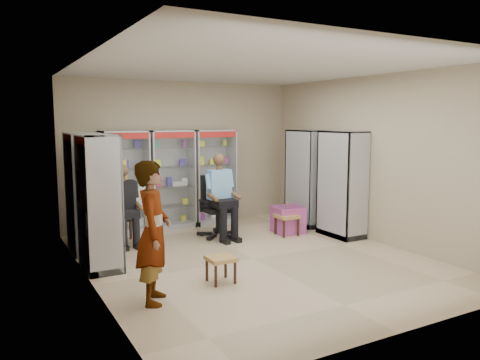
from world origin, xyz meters
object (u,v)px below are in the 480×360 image
woven_stool_a (287,225)px  woven_stool_b (221,269)px  cabinet_right_near (342,184)px  office_chair (218,206)px  cabinet_left_near (99,202)px  cabinet_back_left (125,182)px  seated_shopkeeper (219,198)px  pink_trunk (288,220)px  standing_man (153,232)px  cabinet_back_right (213,177)px  cabinet_right_far (307,178)px  wooden_chair (123,217)px  cabinet_back_mid (171,179)px  cabinet_left_far (85,192)px

woven_stool_a → woven_stool_b: size_ratio=1.11×
cabinet_right_near → office_chair: size_ratio=1.71×
woven_stool_a → cabinet_left_near: bearing=-174.5°
cabinet_back_left → cabinet_left_near: size_ratio=1.00×
seated_shopkeeper → cabinet_back_left: bearing=139.4°
seated_shopkeeper → pink_trunk: bearing=-15.1°
cabinet_left_near → office_chair: cabinet_left_near is taller
woven_stool_b → standing_man: (-1.01, -0.23, 0.69)m
cabinet_back_right → standing_man: cabinet_back_right is taller
cabinet_right_far → seated_shopkeeper: bearing=91.5°
wooden_chair → pink_trunk: (3.04, -0.79, -0.21)m
pink_trunk → woven_stool_a: size_ratio=1.35×
cabinet_back_mid → standing_man: 4.01m
cabinet_right_near → woven_stool_a: 1.31m
cabinet_right_near → cabinet_left_near: bearing=87.4°
cabinet_right_near → pink_trunk: (-0.74, 0.71, -0.74)m
office_chair → seated_shopkeeper: size_ratio=0.79×
cabinet_left_near → cabinet_left_far: bearing=180.0°
cabinet_back_mid → cabinet_back_right: bearing=0.0°
office_chair → cabinet_right_far: bearing=-1.1°
cabinet_back_mid → cabinet_right_far: 2.82m
cabinet_right_far → wooden_chair: size_ratio=2.13×
cabinet_right_far → cabinet_left_far: 4.46m
cabinet_back_left → standing_man: bearing=-100.0°
cabinet_back_left → cabinet_right_far: size_ratio=1.00×
cabinet_right_near → office_chair: (-2.09, 1.10, -0.42)m
woven_stool_a → standing_man: 3.91m
standing_man → seated_shopkeeper: bearing=-15.4°
cabinet_back_mid → office_chair: size_ratio=1.71×
cabinet_right_far → seated_shopkeeper: size_ratio=1.34×
office_chair → cabinet_back_mid: bearing=112.3°
cabinet_back_mid → cabinet_right_far: same height
cabinet_left_far → standing_man: size_ratio=1.16×
cabinet_left_near → pink_trunk: cabinet_left_near is taller
cabinet_back_mid → cabinet_left_near: size_ratio=1.00×
woven_stool_a → cabinet_back_mid: bearing=135.3°
seated_shopkeeper → woven_stool_a: bearing=-23.7°
cabinet_back_right → wooden_chair: 2.33m
cabinet_right_near → cabinet_back_left: bearing=57.7°
pink_trunk → standing_man: 4.11m
cabinet_left_far → standing_man: (0.28, -2.74, -0.13)m
cabinet_right_far → office_chair: 2.13m
cabinet_back_left → cabinet_left_far: same height
cabinet_back_right → woven_stool_a: bearing=-65.9°
cabinet_left_far → woven_stool_a: (3.58, -0.76, -0.80)m
wooden_chair → office_chair: size_ratio=0.80×
cabinet_left_near → seated_shopkeeper: size_ratio=1.34×
cabinet_right_near → cabinet_left_near: 4.46m
cabinet_back_mid → cabinet_left_far: (-1.88, -0.93, 0.00)m
cabinet_right_far → wooden_chair: (-3.78, 0.40, -0.53)m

